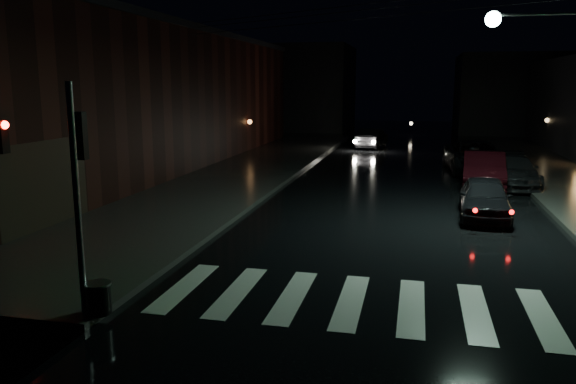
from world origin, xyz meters
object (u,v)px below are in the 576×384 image
Objects in this scene: parked_car_c at (512,171)px; parked_car_b at (484,170)px; parked_car_d at (475,157)px; parked_car_a at (485,198)px; oncoming_car at (372,138)px.

parked_car_b is at bearing -147.22° from parked_car_c.
parked_car_b is 4.46m from parked_car_d.
parked_car_a is 5.58m from parked_car_b.
parked_car_c is (1.26, 0.83, -0.09)m from parked_car_b.
parked_car_d is (0.07, 4.46, 0.02)m from parked_car_b.
parked_car_c is at bearing -76.09° from parked_car_d.
parked_car_d is 1.39× the size of oncoming_car.
oncoming_car reaches higher than parked_car_a.
parked_car_c is (1.80, 6.38, 0.01)m from parked_car_a.
parked_car_d is 11.67m from oncoming_car.
parked_car_a is 0.69× the size of parked_car_d.
parked_car_b is 1.00× the size of parked_car_c.
parked_car_d reaches higher than parked_car_a.
oncoming_car is (-7.07, 13.71, -0.00)m from parked_car_c.
parked_car_d reaches higher than oncoming_car.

